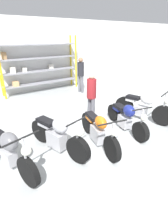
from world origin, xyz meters
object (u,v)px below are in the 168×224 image
at_px(motorcycle_white, 143,106).
at_px(person_near_rack, 81,72).
at_px(motorcycle_silver, 58,135).
at_px(shelving_rack, 38,65).
at_px(motorcycle_grey, 9,150).
at_px(motorcycle_blue, 126,117).
at_px(person_browsing, 91,93).
at_px(motorcycle_orange, 98,130).

xyz_separation_m(motorcycle_white, person_near_rack, (-0.03, 3.94, 0.56)).
bearing_deg(motorcycle_silver, shelving_rack, 147.48).
xyz_separation_m(motorcycle_grey, motorcycle_silver, (1.19, 0.04, -0.05)).
relative_size(motorcycle_grey, motorcycle_white, 1.00).
distance_m(motorcycle_blue, person_browsing, 1.41).
bearing_deg(motorcycle_grey, person_near_rack, 116.52).
height_order(motorcycle_grey, motorcycle_silver, motorcycle_grey).
height_order(motorcycle_white, person_near_rack, person_near_rack).
distance_m(motorcycle_grey, motorcycle_orange, 2.24).
xyz_separation_m(shelving_rack, motorcycle_orange, (-0.55, -5.66, -0.95)).
height_order(motorcycle_orange, motorcycle_white, motorcycle_white).
bearing_deg(motorcycle_orange, motorcycle_blue, 108.99).
xyz_separation_m(shelving_rack, person_near_rack, (1.70, -1.36, -0.33)).
bearing_deg(shelving_rack, motorcycle_orange, -95.56).
bearing_deg(motorcycle_blue, person_near_rack, 178.30).
xyz_separation_m(motorcycle_blue, person_near_rack, (1.02, 4.14, 0.63)).
relative_size(motorcycle_blue, person_near_rack, 1.13).
bearing_deg(motorcycle_blue, motorcycle_grey, -80.47).
bearing_deg(motorcycle_grey, person_browsing, 94.16).
height_order(person_browsing, person_near_rack, person_near_rack).
relative_size(motorcycle_white, person_browsing, 1.22).
distance_m(motorcycle_blue, motorcycle_white, 1.08).
height_order(motorcycle_blue, person_browsing, person_browsing).
xyz_separation_m(motorcycle_silver, person_near_rack, (3.28, 3.94, 0.60)).
xyz_separation_m(motorcycle_grey, motorcycle_white, (4.50, 0.04, -0.02)).
xyz_separation_m(shelving_rack, motorcycle_silver, (-1.58, -5.30, -0.93)).
relative_size(motorcycle_silver, person_browsing, 1.20).
height_order(shelving_rack, motorcycle_white, shelving_rack).
height_order(motorcycle_grey, person_near_rack, person_near_rack).
distance_m(motorcycle_blue, person_near_rack, 4.31).
height_order(motorcycle_grey, motorcycle_blue, motorcycle_grey).
xyz_separation_m(motorcycle_grey, person_near_rack, (4.46, 3.98, 0.55)).
distance_m(motorcycle_grey, person_browsing, 3.19).
bearing_deg(motorcycle_orange, shelving_rack, -173.84).
distance_m(motorcycle_grey, person_near_rack, 6.01).
bearing_deg(person_browsing, motorcycle_white, 141.40).
xyz_separation_m(shelving_rack, motorcycle_white, (1.73, -5.30, -0.89)).
bearing_deg(motorcycle_orange, person_browsing, 162.47).
height_order(motorcycle_orange, person_browsing, person_browsing).
relative_size(motorcycle_white, person_near_rack, 1.15).
bearing_deg(shelving_rack, motorcycle_blue, -82.98).
distance_m(motorcycle_silver, motorcycle_orange, 1.09).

